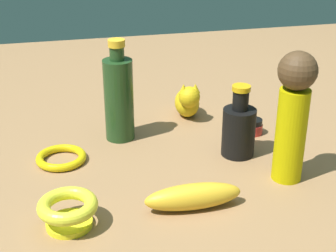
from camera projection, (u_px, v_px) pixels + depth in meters
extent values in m
plane|color=#936D47|center=(168.00, 158.00, 1.09)|extent=(2.00, 2.00, 0.00)
torus|color=#D9BB0D|center=(61.00, 158.00, 1.07)|extent=(0.11, 0.11, 0.02)
cylinder|color=#C0B105|center=(290.00, 135.00, 0.97)|extent=(0.07, 0.07, 0.19)
sphere|color=#4D361F|center=(298.00, 71.00, 0.92)|extent=(0.07, 0.07, 0.07)
ellipsoid|color=gold|center=(194.00, 196.00, 0.91)|extent=(0.18, 0.05, 0.05)
cylinder|color=#B12823|center=(253.00, 129.00, 1.19)|extent=(0.04, 0.04, 0.02)
cylinder|color=#E2B70D|center=(253.00, 125.00, 1.19)|extent=(0.04, 0.04, 0.00)
cylinder|color=black|center=(254.00, 122.00, 1.18)|extent=(0.04, 0.04, 0.01)
cylinder|color=#1F401D|center=(119.00, 100.00, 1.14)|extent=(0.07, 0.07, 0.19)
cylinder|color=#1F401D|center=(117.00, 53.00, 1.09)|extent=(0.03, 0.03, 0.03)
cylinder|color=yellow|center=(116.00, 43.00, 1.08)|extent=(0.04, 0.04, 0.02)
cylinder|color=black|center=(239.00, 132.00, 1.08)|extent=(0.07, 0.07, 0.10)
cylinder|color=black|center=(241.00, 100.00, 1.05)|extent=(0.03, 0.03, 0.04)
cylinder|color=gold|center=(241.00, 88.00, 1.04)|extent=(0.04, 0.04, 0.01)
ellipsoid|color=gold|center=(187.00, 103.00, 1.28)|extent=(0.07, 0.10, 0.07)
sphere|color=gold|center=(189.00, 97.00, 1.23)|extent=(0.05, 0.05, 0.05)
cone|color=gold|center=(195.00, 88.00, 1.22)|extent=(0.02, 0.02, 0.02)
cone|color=gold|center=(184.00, 89.00, 1.22)|extent=(0.02, 0.02, 0.02)
ellipsoid|color=gold|center=(185.00, 102.00, 1.32)|extent=(0.02, 0.04, 0.02)
cylinder|color=yellow|center=(69.00, 223.00, 0.86)|extent=(0.08, 0.08, 0.01)
torus|color=yellow|center=(68.00, 206.00, 0.85)|extent=(0.10, 0.10, 0.02)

